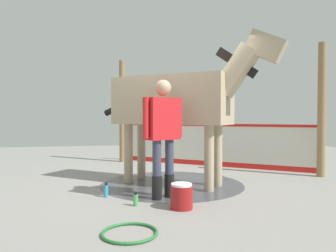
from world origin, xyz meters
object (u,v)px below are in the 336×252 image
object	(u,v)px
handler	(163,129)
bottle_shampoo	(106,190)
horse	(178,101)
wash_bucket	(182,196)
bottle_spray	(136,200)
hose_coil	(130,233)

from	to	relation	value
handler	bottle_shampoo	distance (m)	1.28
horse	bottle_shampoo	size ratio (longest dim) A/B	12.55
wash_bucket	bottle_spray	xyz separation A→B (m)	(0.26, 0.58, -0.08)
handler	bottle_spray	bearing A→B (deg)	101.72
wash_bucket	bottle_shampoo	size ratio (longest dim) A/B	1.50
bottle_spray	hose_coil	distance (m)	1.05
horse	handler	bearing A→B (deg)	-79.58
bottle_shampoo	bottle_spray	world-z (taller)	bottle_shampoo
handler	hose_coil	bearing A→B (deg)	130.75
horse	wash_bucket	distance (m)	2.00
horse	hose_coil	world-z (taller)	horse
wash_bucket	bottle_shampoo	bearing A→B (deg)	49.94
bottle_shampoo	hose_coil	world-z (taller)	bottle_shampoo
bottle_shampoo	hose_coil	size ratio (longest dim) A/B	0.38
handler	bottle_spray	world-z (taller)	handler
horse	hose_coil	size ratio (longest dim) A/B	4.73
bottle_spray	hose_coil	bearing A→B (deg)	170.43
bottle_shampoo	handler	bearing A→B (deg)	-105.37
wash_bucket	hose_coil	bearing A→B (deg)	135.88
hose_coil	handler	bearing A→B (deg)	-24.52
bottle_shampoo	bottle_spray	bearing A→B (deg)	-145.36
wash_bucket	hose_coil	xyz separation A→B (m)	(-0.78, 0.76, -0.15)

